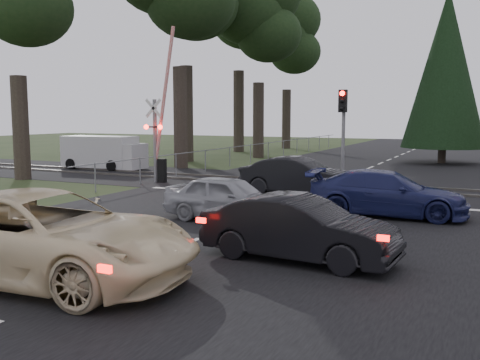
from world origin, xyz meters
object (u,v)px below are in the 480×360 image
Objects in this scene: silver_car at (228,199)px; dark_car_far at (298,176)px; dark_hatchback at (299,229)px; crossing_signal at (159,138)px; traffic_signal_center at (343,122)px; cream_coupe at (42,236)px; white_van at (105,152)px; blue_sedan at (387,193)px.

dark_car_far reaches higher than silver_car.
crossing_signal is at bearing 50.25° from dark_hatchback.
cream_coupe is at bearing -98.03° from traffic_signal_center.
traffic_signal_center reaches higher than white_van.
silver_car is at bearing 120.52° from blue_sedan.
blue_sedan is 18.76m from white_van.
dark_car_far is at bearing -122.56° from traffic_signal_center.
traffic_signal_center is 0.68× the size of cream_coupe.
dark_car_far reaches higher than dark_hatchback.
crossing_signal is 7.26m from dark_car_far.
traffic_signal_center is 0.98× the size of dark_hatchback.
white_van reaches higher than cream_coupe.
crossing_signal reaches higher than dark_hatchback.
silver_car is (0.62, 6.53, -0.17)m from cream_coupe.
dark_hatchback is 9.37m from dark_car_far.
dark_car_far is (-3.86, 2.82, 0.04)m from blue_sedan.
blue_sedan is (4.03, 2.83, 0.03)m from silver_car.
dark_hatchback is at bearing -159.40° from dark_car_far.
traffic_signal_center is 11.09m from dark_hatchback.
blue_sedan is (4.65, 9.36, -0.14)m from cream_coupe.
blue_sedan is at bearing -31.50° from cream_coupe.
cream_coupe is 21.04m from white_van.
silver_car is (-1.37, -7.53, -2.14)m from traffic_signal_center.
dark_hatchback is 0.94× the size of dark_car_far.
dark_hatchback is 21.31m from white_van.
cream_coupe is 6.56m from silver_car.
silver_car is 0.79× the size of white_van.
dark_car_far is at bearing 1.79° from silver_car.
crossing_signal is at bearing 66.26° from blue_sedan.
traffic_signal_center reaches higher than dark_hatchback.
cream_coupe is 1.54× the size of silver_car.
crossing_signal reaches higher than white_van.
dark_hatchback is (10.21, -9.82, -1.37)m from crossing_signal.
silver_car is 16.75m from white_van.
dark_hatchback is 1.07× the size of silver_car.
blue_sedan is at bearing -51.47° from silver_car.
dark_car_far is (7.07, -0.99, -1.32)m from crossing_signal.
silver_car is at bearing -43.85° from crossing_signal.
silver_car is 0.82× the size of blue_sedan.
dark_car_far is 0.91× the size of white_van.
white_van is (-12.53, 16.90, 0.12)m from cream_coupe.
crossing_signal is 1.70× the size of traffic_signal_center.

